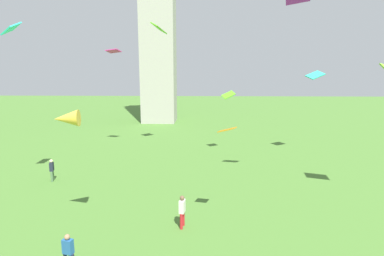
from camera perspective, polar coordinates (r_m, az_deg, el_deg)
person_0 at (r=25.84m, az=-25.51°, el=-7.17°), size 0.38×0.53×1.76m
person_1 at (r=16.64m, az=-1.91°, el=-15.50°), size 0.35×0.56×1.83m
person_2 at (r=14.47m, az=-22.86°, el=-20.97°), size 0.51×0.35×1.67m
kite_flying_0 at (r=16.14m, az=-23.16°, el=1.69°), size 1.36×1.05×0.91m
kite_flying_2 at (r=24.03m, az=-31.60°, el=16.11°), size 0.86×1.53×1.06m
kite_flying_3 at (r=34.05m, az=-14.97°, el=14.21°), size 1.71×1.41×0.42m
kite_flying_4 at (r=30.89m, az=7.07°, el=6.39°), size 1.49×1.09×0.88m
kite_flying_5 at (r=15.39m, az=6.84°, el=-0.31°), size 1.05×0.89×0.32m
kite_flying_6 at (r=32.46m, az=22.76°, el=9.44°), size 1.92×1.52×0.95m
kite_flying_8 at (r=33.01m, az=-6.45°, el=18.66°), size 1.70×2.10×1.18m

